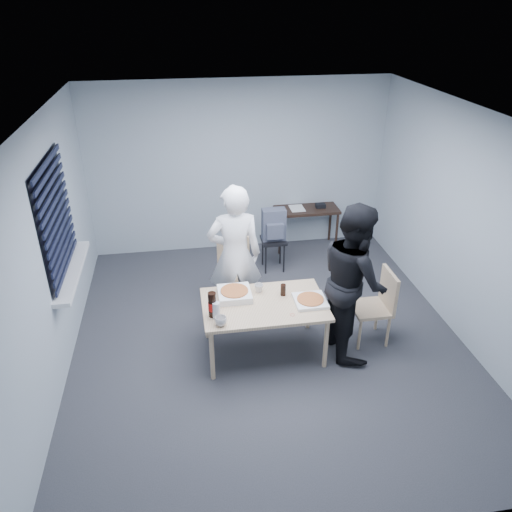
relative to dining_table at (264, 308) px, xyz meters
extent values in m
plane|color=#2E2F34|center=(0.09, 0.23, -0.59)|extent=(5.00, 5.00, 0.00)
plane|color=white|center=(0.09, 0.23, 2.01)|extent=(5.00, 5.00, 0.00)
plane|color=#A5B1B9|center=(0.09, 2.73, 0.71)|extent=(4.50, 0.00, 4.50)
plane|color=#A5B1B9|center=(0.09, -2.27, 0.71)|extent=(4.50, 0.00, 4.50)
plane|color=#A5B1B9|center=(-2.16, 0.23, 0.71)|extent=(0.00, 5.00, 5.00)
plane|color=#A5B1B9|center=(2.34, 0.23, 0.71)|extent=(0.00, 5.00, 5.00)
plane|color=black|center=(-2.14, 0.63, 0.96)|extent=(0.00, 1.30, 1.30)
cube|color=black|center=(-2.11, 0.63, 0.96)|extent=(0.04, 1.30, 1.25)
cube|color=silver|center=(-2.07, 0.63, 0.29)|extent=(0.18, 1.42, 0.05)
cube|color=beige|center=(0.00, 0.00, 0.04)|extent=(1.34, 0.85, 0.04)
cylinder|color=beige|center=(-0.61, -0.37, -0.28)|extent=(0.05, 0.05, 0.62)
cylinder|color=beige|center=(-0.61, 0.37, -0.28)|extent=(0.05, 0.05, 0.62)
cylinder|color=beige|center=(0.61, -0.37, -0.28)|extent=(0.05, 0.05, 0.62)
cylinder|color=beige|center=(0.61, 0.37, -0.28)|extent=(0.05, 0.05, 0.62)
cube|color=beige|center=(-0.19, 1.01, -0.16)|extent=(0.42, 0.42, 0.04)
cube|color=beige|center=(-0.19, 1.20, 0.08)|extent=(0.42, 0.04, 0.44)
cylinder|color=beige|center=(-0.36, 0.84, -0.39)|extent=(0.03, 0.03, 0.41)
cylinder|color=beige|center=(-0.36, 1.18, -0.39)|extent=(0.03, 0.03, 0.41)
cylinder|color=beige|center=(-0.02, 0.84, -0.39)|extent=(0.03, 0.03, 0.41)
cylinder|color=beige|center=(-0.02, 1.18, -0.39)|extent=(0.03, 0.03, 0.41)
cube|color=beige|center=(1.25, 0.03, -0.16)|extent=(0.42, 0.42, 0.04)
cube|color=beige|center=(1.44, 0.03, 0.08)|extent=(0.04, 0.42, 0.44)
cylinder|color=beige|center=(1.08, -0.14, -0.39)|extent=(0.03, 0.03, 0.41)
cylinder|color=beige|center=(1.08, 0.20, -0.39)|extent=(0.03, 0.03, 0.41)
cylinder|color=beige|center=(1.42, -0.14, -0.39)|extent=(0.03, 0.03, 0.41)
cylinder|color=beige|center=(1.42, 0.20, -0.39)|extent=(0.03, 0.03, 0.41)
imported|color=white|center=(-0.23, 0.71, 0.29)|extent=(0.65, 0.42, 1.77)
imported|color=black|center=(0.97, -0.06, 0.29)|extent=(0.47, 0.86, 1.77)
cube|color=#311F18|center=(1.12, 2.51, 0.04)|extent=(0.99, 0.44, 0.04)
cylinder|color=#311F18|center=(0.66, 2.33, -0.29)|extent=(0.04, 0.04, 0.62)
cylinder|color=#311F18|center=(0.66, 2.69, -0.29)|extent=(0.04, 0.04, 0.62)
cylinder|color=#311F18|center=(1.57, 2.33, -0.29)|extent=(0.04, 0.04, 0.62)
cylinder|color=#311F18|center=(1.57, 2.69, -0.29)|extent=(0.04, 0.04, 0.62)
cube|color=black|center=(0.47, 1.88, -0.13)|extent=(0.35, 0.35, 0.04)
cylinder|color=black|center=(0.34, 1.75, -0.37)|extent=(0.04, 0.04, 0.44)
cylinder|color=black|center=(0.34, 2.02, -0.37)|extent=(0.04, 0.04, 0.44)
cylinder|color=black|center=(0.60, 1.75, -0.37)|extent=(0.04, 0.04, 0.44)
cylinder|color=black|center=(0.60, 2.02, -0.37)|extent=(0.04, 0.04, 0.44)
cube|color=#545764|center=(0.47, 1.88, 0.12)|extent=(0.33, 0.18, 0.47)
cube|color=#545764|center=(0.47, 1.76, 0.07)|extent=(0.24, 0.07, 0.22)
cube|color=white|center=(-0.30, 0.18, 0.08)|extent=(0.36, 0.36, 0.04)
cube|color=white|center=(-0.30, 0.18, 0.12)|extent=(0.36, 0.36, 0.04)
cylinder|color=#CC7F38|center=(-0.30, 0.18, 0.14)|extent=(0.31, 0.31, 0.01)
cube|color=white|center=(0.50, -0.06, 0.08)|extent=(0.34, 0.34, 0.04)
cylinder|color=#CC7F38|center=(0.50, -0.06, 0.10)|extent=(0.29, 0.29, 0.01)
imported|color=silver|center=(-0.50, -0.33, 0.11)|extent=(0.17, 0.17, 0.10)
imported|color=silver|center=(-0.02, 0.24, 0.11)|extent=(0.10, 0.10, 0.09)
cylinder|color=black|center=(0.24, 0.13, 0.13)|extent=(0.08, 0.08, 0.13)
cylinder|color=black|center=(-0.57, -0.15, 0.20)|extent=(0.08, 0.08, 0.28)
cylinder|color=red|center=(-0.57, -0.15, 0.18)|extent=(0.09, 0.09, 0.09)
cylinder|color=silver|center=(-0.54, -0.19, 0.15)|extent=(0.09, 0.09, 0.19)
torus|color=red|center=(0.25, -0.27, 0.06)|extent=(0.05, 0.05, 0.00)
cube|color=white|center=(0.97, 2.54, 0.07)|extent=(0.27, 0.33, 0.00)
cube|color=black|center=(1.34, 2.52, 0.10)|extent=(0.15, 0.11, 0.06)
camera|label=1|loc=(-0.81, -4.47, 3.06)|focal=35.00mm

